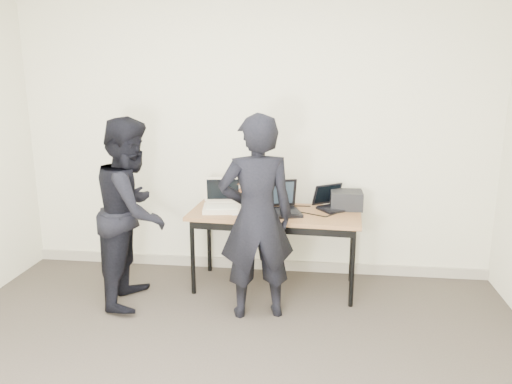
% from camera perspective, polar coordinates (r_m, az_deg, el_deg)
% --- Properties ---
extents(room, '(4.60, 4.60, 2.80)m').
position_cam_1_polar(room, '(2.56, -6.61, 0.27)').
color(room, '#3D362E').
rests_on(room, ground).
extents(desk, '(1.54, 0.74, 0.72)m').
position_cam_1_polar(desk, '(4.44, 2.17, -3.04)').
color(desk, brown).
rests_on(desk, ground).
extents(laptop_beige, '(0.39, 0.38, 0.28)m').
position_cam_1_polar(laptop_beige, '(4.49, -3.84, -1.32)').
color(laptop_beige, beige).
rests_on(laptop_beige, desk).
extents(laptop_center, '(0.44, 0.43, 0.28)m').
position_cam_1_polar(laptop_center, '(4.39, 2.56, -1.57)').
color(laptop_center, black).
rests_on(laptop_center, desk).
extents(laptop_right, '(0.40, 0.39, 0.21)m').
position_cam_1_polar(laptop_right, '(4.57, 8.74, -1.27)').
color(laptop_right, black).
rests_on(laptop_right, desk).
extents(leather_satchel, '(0.37, 0.20, 0.25)m').
position_cam_1_polar(leather_satchel, '(4.62, 0.21, 0.06)').
color(leather_satchel, brown).
rests_on(leather_satchel, desk).
extents(tissue, '(0.14, 0.11, 0.08)m').
position_cam_1_polar(tissue, '(4.59, 0.60, 1.97)').
color(tissue, white).
rests_on(tissue, leather_satchel).
extents(equipment_box, '(0.29, 0.24, 0.16)m').
position_cam_1_polar(equipment_box, '(4.58, 10.28, -0.89)').
color(equipment_box, black).
rests_on(equipment_box, desk).
extents(power_brick, '(0.09, 0.06, 0.03)m').
position_cam_1_polar(power_brick, '(4.28, -0.95, -2.62)').
color(power_brick, black).
rests_on(power_brick, desk).
extents(cables, '(1.16, 0.42, 0.01)m').
position_cam_1_polar(cables, '(4.41, 2.77, -2.28)').
color(cables, black).
rests_on(cables, desk).
extents(person_typist, '(0.68, 0.53, 1.64)m').
position_cam_1_polar(person_typist, '(3.90, 0.06, -2.97)').
color(person_typist, black).
rests_on(person_typist, ground).
extents(person_observer, '(0.66, 0.81, 1.58)m').
position_cam_1_polar(person_observer, '(4.31, -13.96, -2.17)').
color(person_observer, black).
rests_on(person_observer, ground).
extents(baseboard, '(4.50, 0.03, 0.10)m').
position_cam_1_polar(baseboard, '(5.06, -0.26, -8.22)').
color(baseboard, '#A29986').
rests_on(baseboard, ground).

